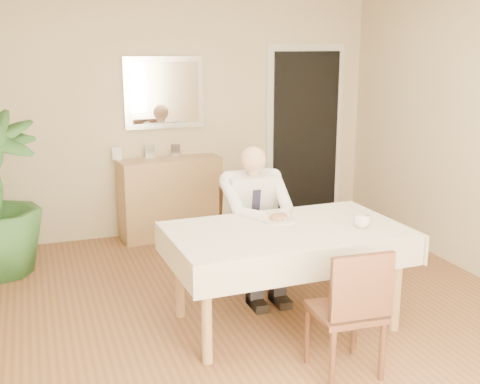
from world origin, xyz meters
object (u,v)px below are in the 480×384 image
object	(u,v)px
chair_near	(352,307)
coffee_mug	(362,221)
chair_far	(246,230)
seated_man	(257,215)
sideboard	(170,198)
dining_table	(286,239)

from	to	relation	value
chair_near	coffee_mug	bearing A→B (deg)	59.27
chair_far	coffee_mug	distance (m)	1.21
seated_man	coffee_mug	world-z (taller)	seated_man
chair_far	chair_near	bearing A→B (deg)	-82.15
coffee_mug	chair_near	bearing A→B (deg)	-123.69
chair_far	seated_man	distance (m)	0.36
coffee_mug	sideboard	distance (m)	2.70
dining_table	coffee_mug	distance (m)	0.57
seated_man	dining_table	bearing A→B (deg)	-90.00
chair_far	seated_man	bearing A→B (deg)	-84.80
chair_far	sideboard	bearing A→B (deg)	107.70
dining_table	coffee_mug	size ratio (longest dim) A/B	14.33
chair_far	seated_man	xyz separation A→B (m)	(-0.00, -0.28, 0.22)
dining_table	coffee_mug	world-z (taller)	coffee_mug
seated_man	coffee_mug	bearing A→B (deg)	-55.22
dining_table	coffee_mug	xyz separation A→B (m)	(0.53, -0.17, 0.13)
dining_table	chair_near	bearing A→B (deg)	-86.47
chair_near	seated_man	xyz separation A→B (m)	(-0.08, 1.43, 0.21)
chair_near	seated_man	size ratio (longest dim) A/B	0.69
chair_near	seated_man	bearing A→B (deg)	96.13
dining_table	chair_far	distance (m)	0.90
dining_table	chair_near	distance (m)	0.86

